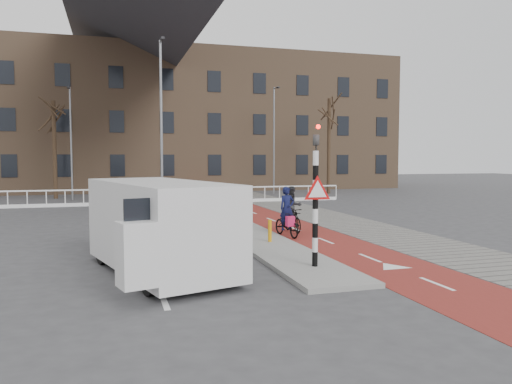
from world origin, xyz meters
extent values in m
plane|color=#38383A|center=(0.00, 0.00, 0.00)|extent=(120.00, 120.00, 0.00)
cube|color=maroon|center=(1.50, 10.00, 0.01)|extent=(2.50, 60.00, 0.01)
cube|color=slate|center=(4.30, 10.00, 0.01)|extent=(3.00, 60.00, 0.01)
cube|color=gray|center=(-0.70, 4.00, 0.06)|extent=(1.80, 16.00, 0.12)
cylinder|color=black|center=(-0.60, -2.00, 1.56)|extent=(0.14, 0.14, 2.88)
imported|color=black|center=(-0.60, -2.00, 3.40)|extent=(0.13, 0.16, 0.80)
cylinder|color=#FF0C05|center=(-0.60, -2.14, 3.58)|extent=(0.11, 0.02, 0.11)
cylinder|color=orange|center=(-0.57, 1.77, 0.48)|extent=(0.12, 0.12, 0.71)
imported|color=black|center=(0.55, 3.25, 0.45)|extent=(0.82, 1.75, 0.89)
imported|color=#0E1239|center=(0.55, 3.25, 1.02)|extent=(0.61, 0.44, 1.54)
cube|color=#C51B50|center=(0.47, 2.71, 0.63)|extent=(0.31, 0.22, 0.35)
imported|color=black|center=(1.11, 4.18, 0.49)|extent=(0.51, 1.60, 0.95)
imported|color=black|center=(1.11, 4.18, 1.00)|extent=(0.75, 0.59, 1.49)
cube|color=silver|center=(-4.34, -1.16, 1.20)|extent=(3.45, 5.60, 2.09)
cube|color=#1B7C24|center=(-5.39, -1.16, 1.10)|extent=(0.94, 3.22, 0.55)
cube|color=#1B7C24|center=(-3.28, -1.16, 1.10)|extent=(0.94, 3.22, 0.55)
cube|color=black|center=(-4.34, -3.42, 1.60)|extent=(1.82, 0.56, 0.90)
cylinder|color=black|center=(-4.70, -3.11, 0.37)|extent=(0.45, 0.78, 0.73)
cylinder|color=black|center=(-2.99, -2.62, 0.37)|extent=(0.45, 0.78, 0.73)
cylinder|color=black|center=(-5.68, 0.31, 0.37)|extent=(0.45, 0.78, 0.73)
cylinder|color=black|center=(-3.97, 0.80, 0.37)|extent=(0.45, 0.78, 0.73)
cube|color=silver|center=(-5.00, 17.00, 0.95)|extent=(28.00, 0.08, 0.08)
cube|color=silver|center=(-5.00, 17.00, 0.10)|extent=(28.00, 0.10, 0.20)
cube|color=#7F6047|center=(-3.00, 32.00, 6.00)|extent=(46.00, 10.00, 12.00)
cylinder|color=black|center=(-9.11, 23.20, 3.33)|extent=(0.28, 0.28, 6.67)
cylinder|color=black|center=(10.91, 22.40, 3.69)|extent=(0.27, 0.27, 7.39)
cylinder|color=slate|center=(-3.14, 10.41, 4.13)|extent=(0.12, 0.12, 8.25)
cylinder|color=slate|center=(-7.94, 21.91, 3.72)|extent=(0.12, 0.12, 7.43)
cylinder|color=slate|center=(6.81, 23.64, 4.12)|extent=(0.12, 0.12, 8.25)
camera|label=1|loc=(-5.47, -13.41, 2.84)|focal=35.00mm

